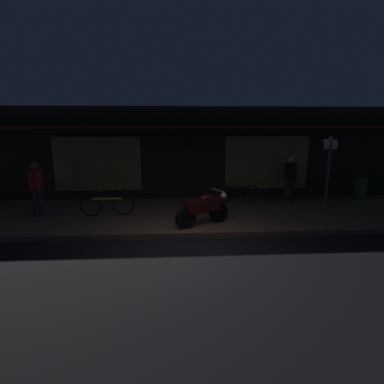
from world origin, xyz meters
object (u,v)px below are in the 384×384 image
motorcycle (204,208)px  person_bystander (290,178)px  bicycle_extra (237,193)px  trash_bin (360,187)px  person_photographer (37,188)px  bicycle_parked (107,204)px  sign_post (328,168)px

motorcycle → person_bystander: (3.40, 2.53, 0.38)m
bicycle_extra → person_bystander: 2.03m
motorcycle → trash_bin: 6.75m
person_photographer → trash_bin: (11.24, 1.43, -0.41)m
person_bystander → trash_bin: size_ratio=1.80×
bicycle_extra → bicycle_parked: bearing=-162.2°
motorcycle → sign_post: (4.34, 1.61, 0.86)m
person_bystander → sign_post: (0.94, -0.92, 0.48)m
person_bystander → motorcycle: bearing=-143.4°
sign_post → bicycle_extra: bearing=163.2°
person_bystander → sign_post: size_ratio=0.70×
trash_bin → motorcycle: bearing=-156.6°
motorcycle → bicycle_parked: (-2.90, 1.09, -0.14)m
bicycle_extra → motorcycle: bearing=-120.1°
person_bystander → bicycle_parked: bearing=-167.1°
bicycle_parked → person_bystander: (6.30, 1.44, 0.52)m
trash_bin → bicycle_extra: bearing=-177.8°
motorcycle → bicycle_extra: (1.44, 2.49, -0.14)m
motorcycle → person_bystander: bearing=36.6°
bicycle_extra → person_photographer: size_ratio=0.99×
bicycle_parked → sign_post: size_ratio=0.69×
motorcycle → bicycle_extra: size_ratio=0.94×
motorcycle → trash_bin: size_ratio=1.68×
bicycle_extra → trash_bin: trash_bin is taller
bicycle_extra → person_bystander: person_bystander is taller
trash_bin → sign_post: bearing=-150.2°
person_bystander → sign_post: sign_post is taller
person_photographer → sign_post: bearing=2.2°
bicycle_extra → person_photographer: (-6.48, -1.24, 0.52)m
sign_post → trash_bin: bearing=29.8°
motorcycle → person_bystander: size_ratio=0.93×
person_photographer → bicycle_parked: bearing=-4.2°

